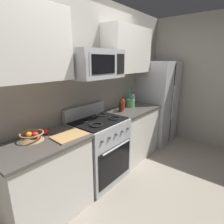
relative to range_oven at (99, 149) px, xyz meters
The scene contains 17 objects.
ground_plane 0.80m from the range_oven, 90.00° to the right, with size 16.00×16.00×0.00m, color gray.
wall_back 0.90m from the range_oven, 90.00° to the left, with size 8.00×0.10×2.60m, color #9E998E.
counter_left 0.86m from the range_oven, behind, with size 0.95×0.59×0.91m.
range_oven is the anchor object (origin of this frame).
counter_right 0.89m from the range_oven, ahead, with size 1.00×0.59×0.91m.
refrigerator 1.86m from the range_oven, ahead, with size 0.82×0.70×1.71m.
wall_right 2.56m from the range_oven, 15.53° to the right, with size 0.10×8.00×2.60m, color #9E998E.
microwave 1.20m from the range_oven, 90.05° to the left, with size 0.74×0.44×0.36m.
upper_cabinets_left 1.66m from the range_oven, behind, with size 0.94×0.34×0.73m.
upper_cabinets_right 1.67m from the range_oven, ahead, with size 0.99×0.34×0.73m.
utensil_crock 1.10m from the range_oven, ahead, with size 0.16×0.16×0.34m.
fruit_basket 1.02m from the range_oven, behind, with size 0.24×0.24×0.11m.
apple_loose 0.87m from the range_oven, 168.52° to the left, with size 0.07×0.07×0.07m, color red.
cutting_board 0.74m from the range_oven, 169.06° to the right, with size 0.36×0.26×0.02m, color tan.
bottle_vinegar 1.28m from the range_oven, ahead, with size 0.07×0.07×0.23m.
bottle_soy 0.79m from the range_oven, ahead, with size 0.06×0.06×0.21m.
bottle_hot_sauce 0.88m from the range_oven, ahead, with size 0.07×0.07×0.22m.
Camera 1 is at (-1.72, -0.98, 1.72)m, focal length 28.87 mm.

